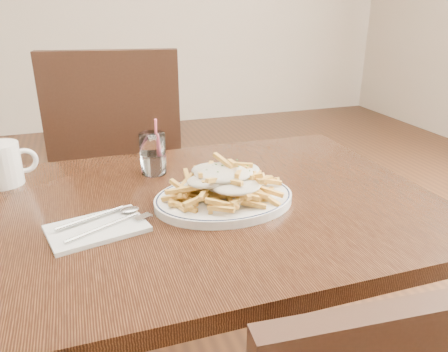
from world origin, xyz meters
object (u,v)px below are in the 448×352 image
object	(u,v)px
fries_plate	(224,199)
table	(188,232)
chair_far	(121,162)
water_glass	(153,156)
coffee_mug	(2,164)
loaded_fries	(224,178)

from	to	relation	value
fries_plate	table	bearing A→B (deg)	159.65
chair_far	water_glass	bearing A→B (deg)	-85.39
fries_plate	water_glass	world-z (taller)	water_glass
table	coffee_mug	xyz separation A→B (m)	(-0.42, 0.26, 0.13)
fries_plate	coffee_mug	size ratio (longest dim) A/B	2.48
chair_far	fries_plate	distance (m)	0.84
fries_plate	coffee_mug	distance (m)	0.59
chair_far	loaded_fries	world-z (taller)	chair_far
coffee_mug	fries_plate	bearing A→B (deg)	-30.22
table	coffee_mug	bearing A→B (deg)	148.03
fries_plate	coffee_mug	xyz separation A→B (m)	(-0.50, 0.29, 0.04)
loaded_fries	coffee_mug	bearing A→B (deg)	149.78
chair_far	fries_plate	xyz separation A→B (m)	(0.17, -0.81, 0.17)
table	loaded_fries	distance (m)	0.17
loaded_fries	water_glass	world-z (taller)	water_glass
table	water_glass	xyz separation A→B (m)	(-0.04, 0.22, 0.13)
loaded_fries	coffee_mug	size ratio (longest dim) A/B	2.24
loaded_fries	water_glass	bearing A→B (deg)	116.42
table	chair_far	distance (m)	0.79
chair_far	water_glass	xyz separation A→B (m)	(0.05, -0.56, 0.21)
table	chair_far	world-z (taller)	chair_far
table	fries_plate	size ratio (longest dim) A/B	3.46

